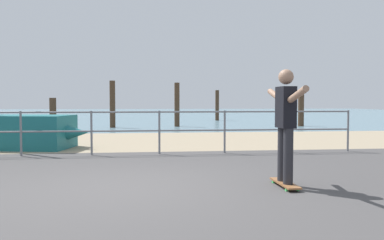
# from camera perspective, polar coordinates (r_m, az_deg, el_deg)

# --- Properties ---
(ground_plane) EXTENTS (24.00, 10.00, 0.04)m
(ground_plane) POSITION_cam_1_polar(r_m,az_deg,el_deg) (5.01, -8.78, -12.02)
(ground_plane) COLOR #474444
(ground_plane) RESTS_ON ground
(beach_strip) EXTENTS (24.00, 6.00, 0.04)m
(beach_strip) POSITION_cam_1_polar(r_m,az_deg,el_deg) (12.91, -7.50, -2.99)
(beach_strip) COLOR tan
(beach_strip) RESTS_ON ground
(sea_surface) EXTENTS (72.00, 50.00, 0.04)m
(sea_surface) POSITION_cam_1_polar(r_m,az_deg,el_deg) (40.87, -6.96, 0.88)
(sea_surface) COLOR slate
(sea_surface) RESTS_ON ground
(railing_fence) EXTENTS (14.21, 0.05, 1.05)m
(railing_fence) POSITION_cam_1_polar(r_m,az_deg,el_deg) (9.68, -18.79, -0.85)
(railing_fence) COLOR slate
(railing_fence) RESTS_ON ground
(skateboard) EXTENTS (0.21, 0.80, 0.08)m
(skateboard) POSITION_cam_1_polar(r_m,az_deg,el_deg) (6.07, 13.13, -8.81)
(skateboard) COLOR brown
(skateboard) RESTS_ON ground
(skateboarder) EXTENTS (0.22, 1.45, 1.65)m
(skateboarder) POSITION_cam_1_polar(r_m,az_deg,el_deg) (5.95, 13.22, 0.18)
(skateboarder) COLOR #26262B
(skateboarder) RESTS_ON skateboard
(groyne_post_0) EXTENTS (0.33, 0.33, 1.45)m
(groyne_post_0) POSITION_cam_1_polar(r_m,az_deg,el_deg) (21.44, -19.25, 1.07)
(groyne_post_0) COLOR #422D1E
(groyne_post_0) RESTS_ON ground
(groyne_post_1) EXTENTS (0.26, 0.26, 2.25)m
(groyne_post_1) POSITION_cam_1_polar(r_m,az_deg,el_deg) (19.34, -11.29, 2.20)
(groyne_post_1) COLOR #422D1E
(groyne_post_1) RESTS_ON ground
(groyne_post_2) EXTENTS (0.26, 0.26, 2.19)m
(groyne_post_2) POSITION_cam_1_polar(r_m,az_deg,el_deg) (19.81, -2.16, 2.18)
(groyne_post_2) COLOR #422D1E
(groyne_post_2) RESTS_ON ground
(groyne_post_3) EXTENTS (0.24, 0.24, 2.00)m
(groyne_post_3) POSITION_cam_1_polar(r_m,az_deg,el_deg) (26.16, 3.61, 2.08)
(groyne_post_3) COLOR #422D1E
(groyne_post_3) RESTS_ON ground
(groyne_post_4) EXTENTS (0.29, 0.29, 1.61)m
(groyne_post_4) POSITION_cam_1_polar(r_m,az_deg,el_deg) (20.81, 15.30, 1.31)
(groyne_post_4) COLOR #422D1E
(groyne_post_4) RESTS_ON ground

